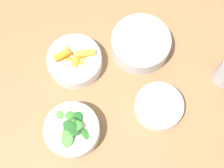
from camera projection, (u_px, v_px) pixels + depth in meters
The scene contains 6 objects.
ground_plane at pixel (105, 126), 1.70m from camera, with size 10.00×10.00×0.00m, color brown.
dining_table at pixel (101, 89), 1.10m from camera, with size 1.04×0.93×0.75m.
bowl_carrots at pixel (75, 61), 0.97m from camera, with size 0.17×0.17×0.07m.
bowl_greens at pixel (72, 130), 0.90m from camera, with size 0.16×0.16×0.10m.
bowl_beans_hotdog at pixel (141, 44), 0.99m from camera, with size 0.19×0.19×0.07m.
bowl_cookies at pixel (159, 106), 0.93m from camera, with size 0.15×0.15×0.04m.
Camera 1 is at (0.02, -0.35, 1.68)m, focal length 50.00 mm.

